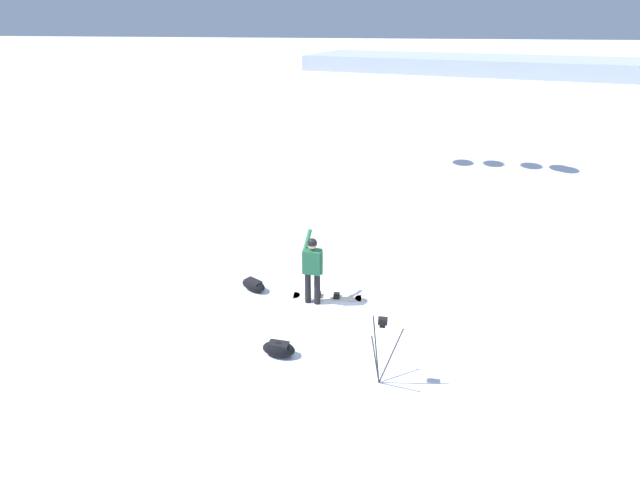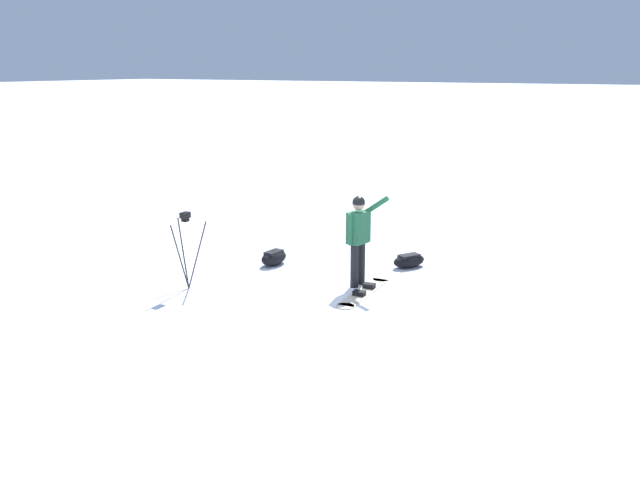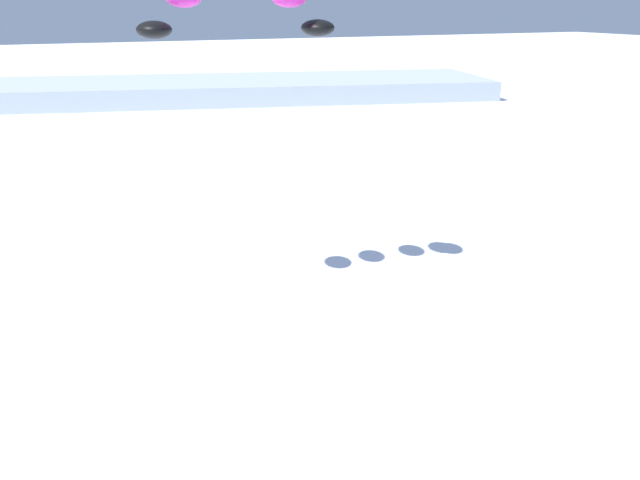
{
  "view_description": "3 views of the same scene",
  "coord_description": "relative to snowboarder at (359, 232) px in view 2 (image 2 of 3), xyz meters",
  "views": [
    {
      "loc": [
        9.29,
        0.97,
        5.98
      ],
      "look_at": [
        -0.57,
        -0.59,
        1.43
      ],
      "focal_mm": 27.6,
      "sensor_mm": 36.0,
      "label": 1
    },
    {
      "loc": [
        -5.35,
        9.51,
        3.78
      ],
      "look_at": [
        0.53,
        -0.68,
        0.74
      ],
      "focal_mm": 37.86,
      "sensor_mm": 36.0,
      "label": 2
    },
    {
      "loc": [
        5.24,
        -4.72,
        8.43
      ],
      "look_at": [
        -5.0,
        -0.22,
        4.21
      ],
      "focal_mm": 35.37,
      "sensor_mm": 36.0,
      "label": 3
    }
  ],
  "objects": [
    {
      "name": "ground_plane",
      "position": [
        0.24,
        0.7,
        -0.98
      ],
      "size": [
        300.0,
        300.0,
        0.0
      ],
      "primitive_type": "plane",
      "color": "white"
    },
    {
      "name": "snowboarder",
      "position": [
        0.0,
        0.0,
        0.0
      ],
      "size": [
        0.66,
        0.47,
        1.64
      ],
      "color": "black",
      "rests_on": "ground_plane"
    },
    {
      "name": "snowboard",
      "position": [
        -0.27,
        0.3,
        -0.95
      ],
      "size": [
        0.4,
        1.88,
        0.1
      ],
      "color": "beige",
      "rests_on": "ground_plane"
    },
    {
      "name": "gear_bag_large",
      "position": [
        2.01,
        -0.32,
        -0.82
      ],
      "size": [
        0.39,
        0.67,
        0.29
      ],
      "color": "black",
      "rests_on": "ground_plane"
    },
    {
      "name": "camera_tripod",
      "position": [
        2.5,
        1.63,
        0.0
      ],
      "size": [
        0.65,
        0.55,
        1.37
      ],
      "color": "#262628",
      "rests_on": "ground_plane"
    },
    {
      "name": "gear_bag_small",
      "position": [
        -0.35,
        -1.5,
        -0.84
      ],
      "size": [
        0.65,
        0.77,
        0.26
      ],
      "color": "black",
      "rests_on": "ground_plane"
    }
  ]
}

